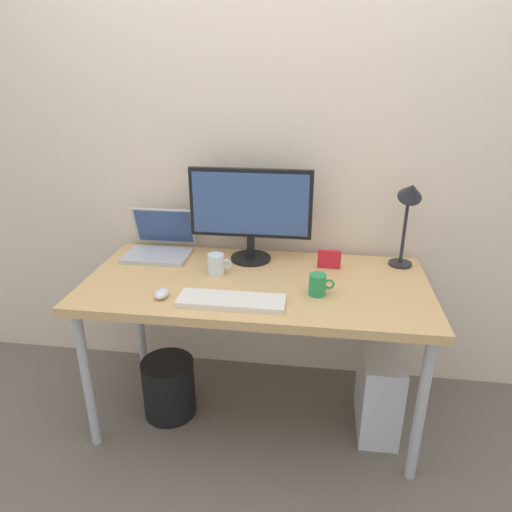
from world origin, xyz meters
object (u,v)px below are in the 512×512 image
Objects in this scene: desk at (256,292)px; coffee_mug at (318,285)px; glass_cup at (216,264)px; photo_frame at (329,259)px; keyboard at (231,301)px; desk_lamp at (409,204)px; mouse at (162,294)px; computer_tower at (378,390)px; wastebasket at (169,387)px; laptop at (160,243)px; monitor at (251,209)px.

coffee_mug is (0.28, -0.10, 0.11)m from desk.
glass_cup is 0.54m from photo_frame.
keyboard is at bearing -106.75° from desk.
keyboard is at bearing -133.74° from photo_frame.
desk_lamp is at bearing 12.36° from glass_cup.
mouse is 0.21× the size of computer_tower.
computer_tower is (0.66, 0.22, -0.55)m from keyboard.
desk_lamp is at bearing 19.56° from desk.
photo_frame reaches higher than keyboard.
desk is 0.69m from wastebasket.
glass_cup is at bearing 113.67° from keyboard.
laptop is at bearing 154.14° from desk.
desk is at bearing -160.44° from desk_lamp.
monitor is 0.60m from mouse.
coffee_mug is 0.49m from glass_cup.
coffee_mug reaches higher than mouse.
photo_frame is (0.33, 0.18, 0.11)m from desk.
computer_tower is (-0.08, -0.26, -0.85)m from desk_lamp.
glass_cup is (-0.12, 0.28, 0.04)m from keyboard.
computer_tower is at bearing 2.49° from wastebasket.
desk is 0.41m from monitor.
desk_lamp reaches higher than wastebasket.
monitor is 1.98× the size of wastebasket.
photo_frame is 0.26× the size of computer_tower.
desk_lamp is at bearing 9.12° from photo_frame.
coffee_mug is 0.26× the size of computer_tower.
glass_cup is at bearing 162.10° from coffee_mug.
laptop is 2.91× the size of photo_frame.
photo_frame is at bearing 80.12° from coffee_mug.
desk is 0.60m from laptop.
monitor is 0.52m from laptop.
mouse is at bearing -150.18° from photo_frame.
coffee_mug is at bearing -164.66° from computer_tower.
glass_cup is at bearing 24.45° from wastebasket.
glass_cup reaches higher than desk.
glass_cup is at bearing 165.56° from desk.
coffee_mug is 0.29m from photo_frame.
computer_tower is at bearing 15.34° from coffee_mug.
wastebasket is (0.10, -0.32, -0.65)m from laptop.
laptop reaches higher than glass_cup.
computer_tower is at bearing -36.81° from photo_frame.
laptop is 0.40m from glass_cup.
monitor is 0.53m from coffee_mug.
glass_cup is (-0.47, 0.15, 0.00)m from coffee_mug.
mouse is at bearing -124.31° from monitor.
monitor is 0.32m from glass_cup.
monitor is at bearing -179.95° from desk_lamp.
mouse is 0.30× the size of wastebasket.
mouse is 0.80m from photo_frame.
coffee_mug is 0.36× the size of wastebasket.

